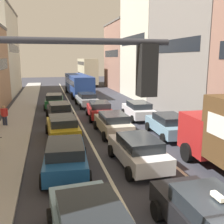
# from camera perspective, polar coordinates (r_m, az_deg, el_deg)

# --- Properties ---
(sidewalk_left) EXTENTS (2.60, 64.00, 0.14)m
(sidewalk_left) POSITION_cam_1_polar(r_m,az_deg,el_deg) (25.37, -19.40, -0.58)
(sidewalk_left) COLOR #ABABAB
(sidewalk_left) RESTS_ON ground
(lane_stripe_left) EXTENTS (0.16, 60.00, 0.01)m
(lane_stripe_left) POSITION_cam_1_polar(r_m,az_deg,el_deg) (25.37, -8.09, -0.18)
(lane_stripe_left) COLOR silver
(lane_stripe_left) RESTS_ON ground
(lane_stripe_right) EXTENTS (0.16, 60.00, 0.01)m
(lane_stripe_right) POSITION_cam_1_polar(r_m,az_deg,el_deg) (25.92, -0.60, 0.19)
(lane_stripe_right) COLOR silver
(lane_stripe_right) RESTS_ON ground
(building_row_right) EXTENTS (7.20, 43.90, 13.67)m
(building_row_right) POSITION_cam_1_polar(r_m,az_deg,el_deg) (30.56, 13.79, 12.73)
(building_row_right) COLOR #936B5B
(building_row_right) RESTS_ON ground
(traffic_light_pole) EXTENTS (3.58, 0.38, 5.50)m
(traffic_light_pole) POSITION_cam_1_polar(r_m,az_deg,el_deg) (4.29, -17.49, -7.03)
(traffic_light_pole) COLOR #2D2D33
(traffic_light_pole) RESTS_ON ground
(taxi_centre_lane_front) EXTENTS (2.13, 4.34, 1.66)m
(taxi_centre_lane_front) POSITION_cam_1_polar(r_m,az_deg,el_deg) (8.21, 20.93, -21.19)
(taxi_centre_lane_front) COLOR black
(taxi_centre_lane_front) RESTS_ON ground
(sedan_centre_lane_second) EXTENTS (2.17, 4.35, 1.49)m
(sedan_centre_lane_second) POSITION_cam_1_polar(r_m,az_deg,el_deg) (12.82, 5.65, -8.26)
(sedan_centre_lane_second) COLOR silver
(sedan_centre_lane_second) RESTS_ON ground
(wagon_left_lane_second) EXTENTS (2.30, 4.41, 1.49)m
(wagon_left_lane_second) POSITION_cam_1_polar(r_m,az_deg,el_deg) (12.21, -10.07, -9.44)
(wagon_left_lane_second) COLOR #194C8C
(wagon_left_lane_second) RESTS_ON ground
(hatchback_centre_lane_third) EXTENTS (2.10, 4.32, 1.49)m
(hatchback_centre_lane_third) POSITION_cam_1_polar(r_m,az_deg,el_deg) (17.96, 0.19, -2.39)
(hatchback_centre_lane_third) COLOR beige
(hatchback_centre_lane_third) RESTS_ON ground
(sedan_left_lane_third) EXTENTS (2.23, 4.38, 1.49)m
(sedan_left_lane_third) POSITION_cam_1_polar(r_m,az_deg,el_deg) (17.25, -10.71, -3.18)
(sedan_left_lane_third) COLOR #B29319
(sedan_left_lane_third) RESTS_ON ground
(coupe_centre_lane_fourth) EXTENTS (2.27, 4.40, 1.49)m
(coupe_centre_lane_fourth) POSITION_cam_1_polar(r_m,az_deg,el_deg) (22.64, -2.78, 0.54)
(coupe_centre_lane_fourth) COLOR #A51E1E
(coupe_centre_lane_fourth) RESTS_ON ground
(sedan_left_lane_fourth) EXTENTS (2.27, 4.40, 1.49)m
(sedan_left_lane_fourth) POSITION_cam_1_polar(r_m,az_deg,el_deg) (22.53, -11.40, 0.27)
(sedan_left_lane_fourth) COLOR black
(sedan_left_lane_fourth) RESTS_ON ground
(sedan_centre_lane_fifth) EXTENTS (2.25, 4.39, 1.49)m
(sedan_centre_lane_fifth) POSITION_cam_1_polar(r_m,az_deg,el_deg) (28.42, -5.50, 2.78)
(sedan_centre_lane_fifth) COLOR gray
(sedan_centre_lane_fifth) RESTS_ON ground
(sedan_left_lane_fifth) EXTENTS (2.23, 4.38, 1.49)m
(sedan_left_lane_fifth) POSITION_cam_1_polar(r_m,az_deg,el_deg) (28.15, -12.41, 2.47)
(sedan_left_lane_fifth) COLOR #19592D
(sedan_left_lane_fifth) RESTS_ON ground
(sedan_right_lane_behind_truck) EXTENTS (2.24, 4.39, 1.49)m
(sedan_right_lane_behind_truck) POSITION_cam_1_polar(r_m,az_deg,el_deg) (17.89, 12.21, -2.71)
(sedan_right_lane_behind_truck) COLOR #759EB7
(sedan_right_lane_behind_truck) RESTS_ON ground
(wagon_right_lane_far) EXTENTS (2.17, 4.35, 1.49)m
(wagon_right_lane_far) POSITION_cam_1_polar(r_m,az_deg,el_deg) (22.64, 5.73, 0.50)
(wagon_right_lane_far) COLOR silver
(wagon_right_lane_far) RESTS_ON ground
(bus_mid_queue_primary) EXTENTS (3.07, 10.58, 2.90)m
(bus_mid_queue_primary) POSITION_cam_1_polar(r_m,az_deg,el_deg) (36.40, -7.31, 6.20)
(bus_mid_queue_primary) COLOR navy
(bus_mid_queue_primary) RESTS_ON ground
(bus_far_queue_secondary) EXTENTS (2.84, 10.51, 5.06)m
(bus_far_queue_secondary) POSITION_cam_1_polar(r_m,az_deg,el_deg) (51.32, -5.42, 9.00)
(bus_far_queue_secondary) COLOR #BFB793
(bus_far_queue_secondary) RESTS_ON ground
(pedestrian_near_kerb) EXTENTS (0.53, 0.34, 1.66)m
(pedestrian_near_kerb) POSITION_cam_1_polar(r_m,az_deg,el_deg) (21.42, -22.38, -0.56)
(pedestrian_near_kerb) COLOR #262D47
(pedestrian_near_kerb) RESTS_ON ground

